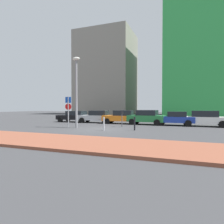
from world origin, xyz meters
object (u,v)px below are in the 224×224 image
Objects in this scene: parked_car_orange at (122,117)px; parking_meter at (122,117)px; parking_sign_post at (68,108)px; traffic_bollard_near at (104,124)px; parked_car_green at (147,117)px; parked_car_blue at (175,118)px; traffic_bollard_mid at (135,124)px; street_lamp at (76,86)px; parked_car_white at (204,118)px; parked_car_silver at (97,116)px; parked_car_black at (75,116)px.

parking_meter is at bearing -72.23° from parked_car_orange.
parking_sign_post reaches higher than traffic_bollard_near.
parking_meter is at bearing -115.68° from parked_car_green.
parking_meter is 1.39× the size of traffic_bollard_near.
parking_meter is at bearing -143.18° from parked_car_blue.
parked_car_blue reaches higher than traffic_bollard_mid.
parking_sign_post is 2.21m from street_lamp.
street_lamp reaches higher than parking_sign_post.
parked_car_orange is 2.87× the size of parking_meter.
parked_car_silver is at bearing 178.14° from parked_car_white.
parking_sign_post is 4.37m from traffic_bollard_near.
parked_car_white is at bearing 25.02° from parking_meter.
parked_car_white is 1.59× the size of parking_sign_post.
parked_car_white is at bearing -1.77° from parked_car_black.
parked_car_blue is (9.05, -0.33, -0.02)m from parked_car_silver.
parked_car_black is 0.99× the size of parked_car_silver.
parked_car_blue is at bearing -1.91° from parked_car_black.
parking_sign_post is 2.62× the size of traffic_bollard_mid.
parking_sign_post is 5.08m from parking_meter.
parked_car_blue is at bearing 31.07° from parking_sign_post.
traffic_bollard_mid is at bearing 0.75° from street_lamp.
parked_car_green is 2.97m from parked_car_blue.
parking_meter is at bearing 24.41° from parking_sign_post.
parking_meter is 3.23m from traffic_bollard_near.
parked_car_silver is at bearing 119.13° from traffic_bollard_near.
parked_car_green is at bearing 47.18° from street_lamp.
parked_car_green is 8.41m from parking_sign_post.
parked_car_white reaches higher than parked_car_black.
parking_sign_post is (-6.24, -5.56, 0.98)m from parked_car_green.
parked_car_green is 0.89× the size of parked_car_white.
parked_car_silver is at bearing 88.53° from parking_sign_post.
parking_meter is (-1.68, -3.49, 0.15)m from parked_car_green.
street_lamp is at bearing -132.82° from parked_car_green.
parked_car_black is 1.09× the size of parked_car_blue.
street_lamp reaches higher than parked_car_green.
traffic_bollard_mid is at bearing -50.60° from parking_meter.
parking_sign_post reaches higher than traffic_bollard_mid.
parked_car_black is at bearing 178.61° from parked_car_silver.
parked_car_orange is 7.01m from street_lamp.
parked_car_white reaches higher than traffic_bollard_mid.
traffic_bollard_near is (6.96, -7.04, -0.20)m from parked_car_black.
parking_meter is (-7.34, -3.43, 0.17)m from parked_car_white.
parking_meter is (4.41, -3.81, 0.21)m from parked_car_silver.
parking_sign_post reaches higher than parking_meter.
parking_meter reaches higher than traffic_bollard_mid.
parking_sign_post is at bearing -155.21° from parked_car_white.
street_lamp reaches higher than parking_meter.
parked_car_silver is 0.68× the size of street_lamp.
traffic_bollard_mid is (2.29, 1.02, 0.01)m from traffic_bollard_near.
parked_car_blue is 8.42m from traffic_bollard_near.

